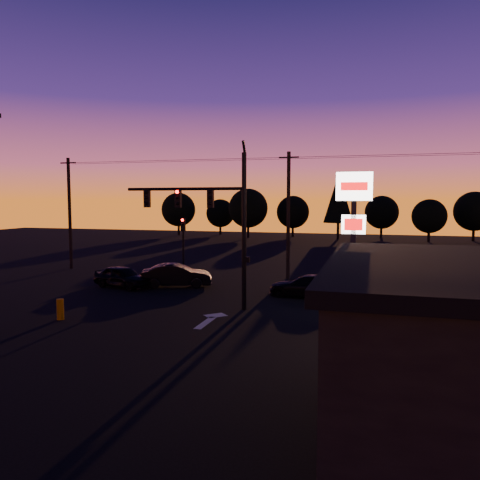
# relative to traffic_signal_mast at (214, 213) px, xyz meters

# --- Properties ---
(ground) EXTENTS (120.00, 120.00, 0.00)m
(ground) POSITION_rel_traffic_signal_mast_xyz_m (0.10, -3.99, -4.94)
(ground) COLOR black
(ground) RESTS_ON ground
(lane_arrow) EXTENTS (1.20, 3.10, 0.01)m
(lane_arrow) POSITION_rel_traffic_signal_mast_xyz_m (0.60, -2.33, -4.93)
(lane_arrow) COLOR beige
(lane_arrow) RESTS_ON ground
(traffic_signal_mast) EXTENTS (6.79, 0.52, 8.58)m
(traffic_signal_mast) POSITION_rel_traffic_signal_mast_xyz_m (0.00, 0.00, 0.00)
(traffic_signal_mast) COLOR black
(traffic_signal_mast) RESTS_ON ground
(secondary_signal) EXTENTS (0.30, 0.31, 4.35)m
(secondary_signal) POSITION_rel_traffic_signal_mast_xyz_m (-4.90, 7.49, -2.07)
(secondary_signal) COLOR black
(secondary_signal) RESTS_ON ground
(pylon_sign) EXTENTS (1.50, 0.28, 6.80)m
(pylon_sign) POSITION_rel_traffic_signal_mast_xyz_m (7.10, -2.49, -0.02)
(pylon_sign) COLOR black
(pylon_sign) RESTS_ON ground
(utility_pole_0) EXTENTS (1.40, 0.26, 9.00)m
(utility_pole_0) POSITION_rel_traffic_signal_mast_xyz_m (-15.90, 10.01, -0.34)
(utility_pole_0) COLOR black
(utility_pole_0) RESTS_ON ground
(utility_pole_1) EXTENTS (1.40, 0.26, 9.00)m
(utility_pole_1) POSITION_rel_traffic_signal_mast_xyz_m (2.10, 10.01, -0.34)
(utility_pole_1) COLOR black
(utility_pole_1) RESTS_ON ground
(power_wires) EXTENTS (36.00, 1.22, 0.07)m
(power_wires) POSITION_rel_traffic_signal_mast_xyz_m (2.10, 10.01, 3.63)
(power_wires) COLOR black
(power_wires) RESTS_ON ground
(bollard) EXTENTS (0.33, 0.33, 0.99)m
(bollard) POSITION_rel_traffic_signal_mast_xyz_m (-6.19, -4.32, -4.44)
(bollard) COLOR #B27100
(bollard) RESTS_ON ground
(tree_0) EXTENTS (5.36, 5.36, 6.74)m
(tree_0) POSITION_rel_traffic_signal_mast_xyz_m (-21.90, 46.01, -0.88)
(tree_0) COLOR black
(tree_0) RESTS_ON ground
(tree_1) EXTENTS (4.54, 4.54, 5.71)m
(tree_1) POSITION_rel_traffic_signal_mast_xyz_m (-15.90, 49.01, -1.50)
(tree_1) COLOR black
(tree_1) RESTS_ON ground
(tree_2) EXTENTS (5.77, 5.78, 7.26)m
(tree_2) POSITION_rel_traffic_signal_mast_xyz_m (-9.90, 44.01, -0.57)
(tree_2) COLOR black
(tree_2) RESTS_ON ground
(tree_3) EXTENTS (4.95, 4.95, 6.22)m
(tree_3) POSITION_rel_traffic_signal_mast_xyz_m (-3.90, 48.01, -1.19)
(tree_3) COLOR black
(tree_3) RESTS_ON ground
(tree_4) EXTENTS (4.18, 4.18, 9.50)m
(tree_4) POSITION_rel_traffic_signal_mast_xyz_m (3.10, 45.01, 0.99)
(tree_4) COLOR black
(tree_4) RESTS_ON ground
(tree_5) EXTENTS (4.95, 4.95, 6.22)m
(tree_5) POSITION_rel_traffic_signal_mast_xyz_m (9.10, 50.01, -1.19)
(tree_5) COLOR black
(tree_5) RESTS_ON ground
(tree_6) EXTENTS (4.54, 4.54, 5.71)m
(tree_6) POSITION_rel_traffic_signal_mast_xyz_m (15.10, 44.01, -1.50)
(tree_6) COLOR black
(tree_6) RESTS_ON ground
(tree_7) EXTENTS (5.36, 5.36, 6.74)m
(tree_7) POSITION_rel_traffic_signal_mast_xyz_m (21.10, 47.01, -0.88)
(tree_7) COLOR black
(tree_7) RESTS_ON ground
(car_left) EXTENTS (4.40, 2.72, 1.40)m
(car_left) POSITION_rel_traffic_signal_mast_xyz_m (-7.54, 3.72, -4.24)
(car_left) COLOR black
(car_left) RESTS_ON ground
(car_mid) EXTENTS (4.79, 3.01, 1.49)m
(car_mid) POSITION_rel_traffic_signal_mast_xyz_m (-4.29, 4.90, -4.19)
(car_mid) COLOR black
(car_mid) RESTS_ON ground
(car_right) EXTENTS (4.66, 2.36, 1.30)m
(car_right) POSITION_rel_traffic_signal_mast_xyz_m (4.29, 4.00, -4.29)
(car_right) COLOR black
(car_right) RESTS_ON ground
(suv_parked) EXTENTS (2.76, 4.66, 1.21)m
(suv_parked) POSITION_rel_traffic_signal_mast_xyz_m (9.49, -6.80, -4.33)
(suv_parked) COLOR black
(suv_parked) RESTS_ON ground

